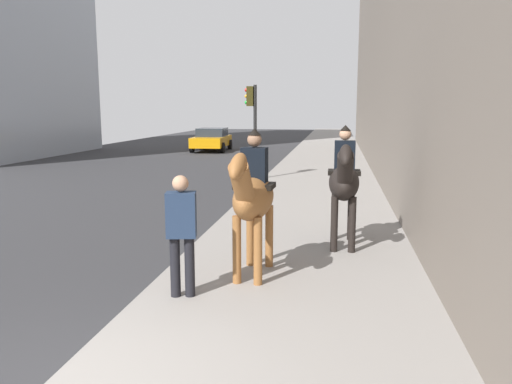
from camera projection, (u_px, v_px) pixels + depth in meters
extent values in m
ellipsoid|color=brown|center=(254.00, 198.00, 7.79)|extent=(1.53, 0.64, 0.66)
cylinder|color=brown|center=(258.00, 251.00, 7.44)|extent=(0.13, 0.13, 1.03)
cylinder|color=brown|center=(237.00, 250.00, 7.51)|extent=(0.13, 0.13, 1.03)
cylinder|color=brown|center=(269.00, 236.00, 8.31)|extent=(0.13, 0.13, 1.03)
cylinder|color=brown|center=(250.00, 235.00, 8.37)|extent=(0.13, 0.13, 1.03)
cylinder|color=brown|center=(242.00, 183.00, 6.99)|extent=(0.65, 0.31, 0.68)
ellipsoid|color=brown|center=(238.00, 166.00, 6.75)|extent=(0.64, 0.25, 0.49)
cylinder|color=black|center=(263.00, 196.00, 8.49)|extent=(0.29, 0.11, 0.55)
cube|color=black|center=(254.00, 186.00, 7.81)|extent=(0.47, 0.62, 0.08)
cube|color=black|center=(254.00, 165.00, 7.76)|extent=(0.30, 0.39, 0.55)
sphere|color=#8C664C|center=(254.00, 140.00, 7.69)|extent=(0.22, 0.22, 0.22)
cone|color=black|center=(254.00, 132.00, 7.67)|extent=(0.21, 0.21, 0.10)
ellipsoid|color=black|center=(344.00, 182.00, 9.46)|extent=(1.50, 0.56, 0.66)
cylinder|color=black|center=(352.00, 225.00, 9.12)|extent=(0.13, 0.13, 1.02)
cylinder|color=black|center=(334.00, 224.00, 9.17)|extent=(0.13, 0.13, 1.02)
cylinder|color=black|center=(351.00, 215.00, 10.00)|extent=(0.13, 0.13, 1.02)
cylinder|color=black|center=(334.00, 214.00, 10.04)|extent=(0.13, 0.13, 1.02)
cylinder|color=black|center=(345.00, 169.00, 8.66)|extent=(0.63, 0.28, 0.68)
ellipsoid|color=black|center=(346.00, 155.00, 8.41)|extent=(0.63, 0.22, 0.49)
cylinder|color=black|center=(343.00, 182.00, 10.18)|extent=(0.28, 0.10, 0.55)
cube|color=black|center=(344.00, 172.00, 9.48)|extent=(0.44, 0.60, 0.08)
cube|color=black|center=(345.00, 156.00, 9.43)|extent=(0.28, 0.38, 0.55)
sphere|color=tan|center=(345.00, 134.00, 9.37)|extent=(0.22, 0.22, 0.22)
cone|color=black|center=(345.00, 128.00, 9.35)|extent=(0.20, 0.20, 0.10)
cylinder|color=black|center=(175.00, 267.00, 6.99)|extent=(0.14, 0.14, 0.85)
cylinder|color=black|center=(190.00, 267.00, 7.00)|extent=(0.14, 0.14, 0.85)
cube|color=#1E2D47|center=(181.00, 215.00, 6.87)|extent=(0.33, 0.44, 0.62)
sphere|color=tan|center=(180.00, 183.00, 6.80)|extent=(0.22, 0.22, 0.22)
cube|color=orange|center=(212.00, 141.00, 31.93)|extent=(4.45, 2.11, 0.60)
cube|color=#262D38|center=(212.00, 132.00, 32.09)|extent=(2.33, 1.78, 0.52)
cylinder|color=black|center=(223.00, 148.00, 30.55)|extent=(0.65, 0.25, 0.64)
cylinder|color=black|center=(192.00, 147.00, 30.76)|extent=(0.65, 0.25, 0.64)
cylinder|color=black|center=(230.00, 145.00, 33.20)|extent=(0.65, 0.25, 0.64)
cylinder|color=black|center=(202.00, 144.00, 33.41)|extent=(0.65, 0.25, 0.64)
cylinder|color=black|center=(255.00, 134.00, 18.30)|extent=(0.12, 0.12, 3.52)
cube|color=#2D280C|center=(250.00, 96.00, 18.11)|extent=(0.20, 0.24, 0.70)
sphere|color=red|center=(247.00, 90.00, 18.09)|extent=(0.14, 0.14, 0.14)
sphere|color=orange|center=(247.00, 96.00, 18.13)|extent=(0.14, 0.14, 0.14)
sphere|color=green|center=(247.00, 102.00, 18.16)|extent=(0.14, 0.14, 0.14)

